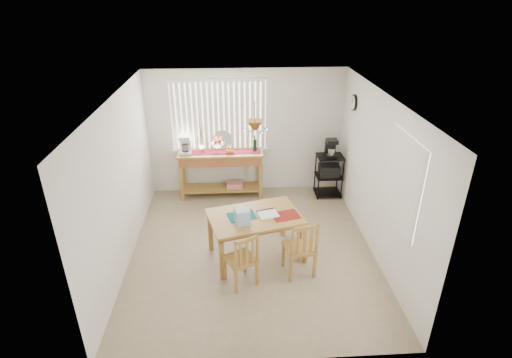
{
  "coord_description": "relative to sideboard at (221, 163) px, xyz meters",
  "views": [
    {
      "loc": [
        -0.27,
        -5.56,
        4.03
      ],
      "look_at": [
        0.1,
        0.55,
        1.05
      ],
      "focal_mm": 28.0,
      "sensor_mm": 36.0,
      "label": 1
    }
  ],
  "objects": [
    {
      "name": "chair_left",
      "position": [
        0.34,
        -2.85,
        -0.29
      ],
      "size": [
        0.55,
        0.55,
        0.89
      ],
      "color": "#AD823A",
      "rests_on": "ground"
    },
    {
      "name": "ground",
      "position": [
        0.53,
        -1.99,
        -0.74
      ],
      "size": [
        4.0,
        4.5,
        0.01
      ],
      "primitive_type": "cube",
      "color": "tan"
    },
    {
      "name": "sideboard_items",
      "position": [
        -0.31,
        0.02,
        0.39
      ],
      "size": [
        1.64,
        0.41,
        0.75
      ],
      "color": "maroon",
      "rests_on": "sideboard"
    },
    {
      "name": "room_shell",
      "position": [
        0.53,
        -1.97,
        0.96
      ],
      "size": [
        4.2,
        4.7,
        2.7
      ],
      "color": "white",
      "rests_on": "ground"
    },
    {
      "name": "dining_table",
      "position": [
        0.56,
        -2.16,
        -0.06
      ],
      "size": [
        1.61,
        1.25,
        0.76
      ],
      "color": "#AD823A",
      "rests_on": "ground"
    },
    {
      "name": "chair_right",
      "position": [
        1.22,
        -2.67,
        -0.26
      ],
      "size": [
        0.51,
        0.51,
        0.95
      ],
      "color": "#AD823A",
      "rests_on": "ground"
    },
    {
      "name": "table_items",
      "position": [
        0.46,
        -2.32,
        0.12
      ],
      "size": [
        1.18,
        0.54,
        0.24
      ],
      "color": "#126269",
      "rests_on": "dining_table"
    },
    {
      "name": "cart_items",
      "position": [
        2.22,
        -0.14,
        0.34
      ],
      "size": [
        0.21,
        0.25,
        0.37
      ],
      "color": "black",
      "rests_on": "wire_cart"
    },
    {
      "name": "sideboard",
      "position": [
        0.0,
        0.0,
        0.0
      ],
      "size": [
        1.73,
        0.49,
        0.97
      ],
      "color": "#AD823A",
      "rests_on": "ground"
    },
    {
      "name": "wire_cart",
      "position": [
        2.22,
        -0.15,
        -0.19
      ],
      "size": [
        0.53,
        0.42,
        0.9
      ],
      "color": "black",
      "rests_on": "ground"
    }
  ]
}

